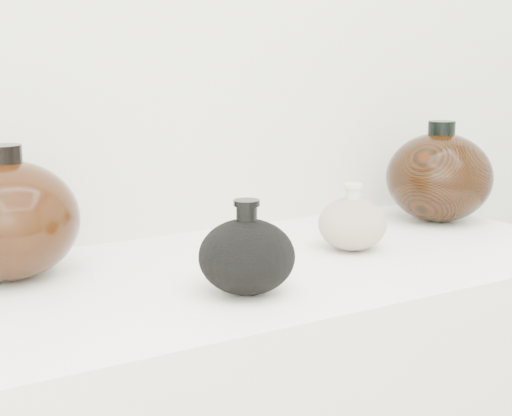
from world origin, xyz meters
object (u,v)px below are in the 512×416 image
cream_gourd_vase (352,223)px  right_round_pot (439,177)px  left_round_pot (8,220)px  black_gourd_vase (247,256)px

cream_gourd_vase → right_round_pot: bearing=17.6°
left_round_pot → right_round_pot: bearing=-2.4°
cream_gourd_vase → right_round_pot: (0.28, 0.09, 0.04)m
cream_gourd_vase → right_round_pot: right_round_pot is taller
left_round_pot → right_round_pot: 0.82m
cream_gourd_vase → left_round_pot: left_round_pot is taller
right_round_pot → cream_gourd_vase: bearing=-162.4°
black_gourd_vase → cream_gourd_vase: size_ratio=1.38×
cream_gourd_vase → left_round_pot: size_ratio=0.48×
cream_gourd_vase → left_round_pot: 0.55m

